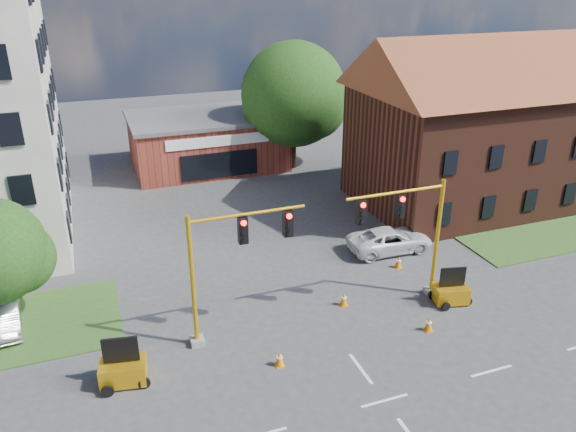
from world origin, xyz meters
The scene contains 15 objects.
ground centered at (0.00, 0.00, 0.00)m, with size 120.00×120.00×0.00m, color #3F3F41.
grass_verge_ne centered at (18.00, 9.00, 0.04)m, with size 14.00×4.00×0.08m, color #2D5620.
brick_shop centered at (0.00, 29.98, 2.16)m, with size 12.40×8.40×4.30m.
townhouse_row centered at (18.00, 16.00, 5.93)m, with size 21.00×11.00×11.50m.
tree_large centered at (6.93, 27.08, 5.83)m, with size 8.75×8.33×10.25m.
signal_mast_west centered at (-4.36, 6.00, 3.92)m, with size 5.30×0.60×6.20m.
signal_mast_east centered at (4.36, 6.00, 3.92)m, with size 5.30×0.60×6.20m.
trailer_west centered at (-9.25, 4.55, 0.63)m, with size 1.96×1.48×2.03m.
trailer_east centered at (6.45, 5.02, 0.58)m, with size 1.84×1.43×1.86m.
cone_a centered at (-3.09, 3.37, 0.34)m, with size 0.40×0.40×0.70m.
cone_b centered at (1.41, 6.61, 0.34)m, with size 0.40×0.40×0.70m.
cone_c centered at (4.13, 3.35, 0.34)m, with size 0.40×0.40×0.70m.
cone_d centered at (5.88, 9.00, 0.34)m, with size 0.40×0.40×0.70m.
pickup_white centered at (6.45, 10.98, 0.69)m, with size 2.30×4.98×1.38m, color white.
sedan_silver_front centered at (-14.19, 10.64, 0.76)m, with size 1.61×4.61×1.52m, color #96989D.
Camera 1 is at (-9.31, -14.48, 15.19)m, focal length 35.00 mm.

